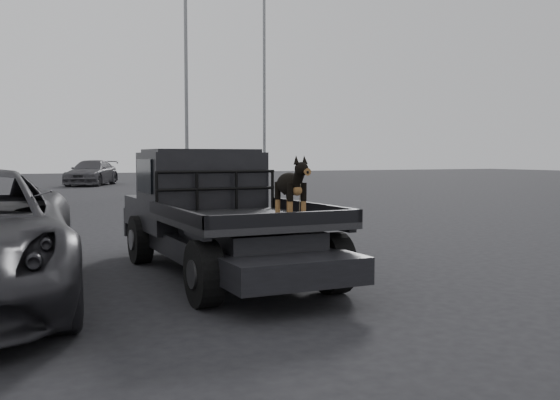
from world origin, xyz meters
name	(u,v)px	position (x,y,z in m)	size (l,w,h in m)	color
ground	(317,310)	(0.00, 0.00, 0.00)	(120.00, 120.00, 0.00)	black
flatbed_ute	(222,243)	(-0.25, 2.36, 0.46)	(2.00, 5.40, 0.92)	black
ute_cab	(201,178)	(-0.25, 3.31, 1.36)	(1.72, 1.30, 0.88)	black
headache_rack	(217,191)	(-0.25, 2.56, 1.20)	(1.80, 0.08, 0.55)	black
dog	(290,189)	(0.14, 0.95, 1.29)	(0.32, 0.60, 0.74)	black
distant_car_b	(92,173)	(2.29, 31.96, 0.74)	(2.06, 5.08, 1.47)	#434247
floodlight_mid	(186,41)	(6.16, 25.47, 7.62)	(1.08, 0.28, 14.05)	slate
floodlight_far	(264,70)	(12.96, 30.94, 7.21)	(1.08, 0.28, 13.22)	slate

